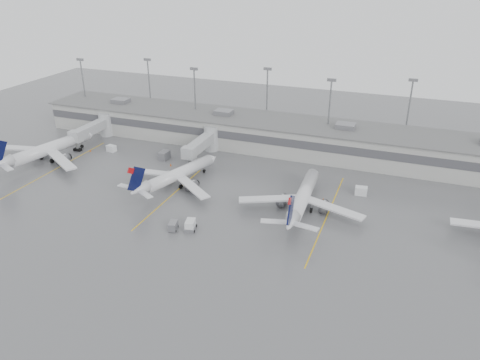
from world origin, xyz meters
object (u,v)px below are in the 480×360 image
(jet_far_left, at_px, (47,149))
(jet_mid_left, at_px, (176,175))
(baggage_tug, at_px, (190,226))
(jet_mid_right, at_px, (303,197))

(jet_far_left, xyz_separation_m, jet_mid_left, (39.29, -1.66, -0.43))
(jet_far_left, bearing_deg, baggage_tug, -7.97)
(jet_mid_left, xyz_separation_m, baggage_tug, (12.10, -16.95, -2.05))
(jet_mid_left, bearing_deg, jet_far_left, -164.77)
(jet_far_left, bearing_deg, jet_mid_left, 9.52)
(baggage_tug, bearing_deg, jet_far_left, 146.10)
(jet_far_left, relative_size, jet_mid_left, 1.17)
(jet_far_left, xyz_separation_m, jet_mid_right, (70.08, -2.79, -0.24))
(jet_mid_left, height_order, jet_mid_right, jet_mid_right)
(jet_far_left, relative_size, baggage_tug, 9.02)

